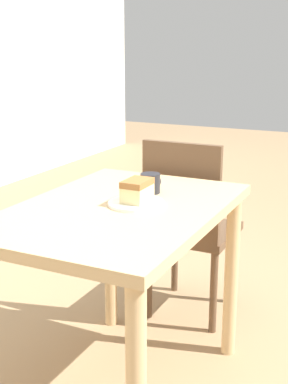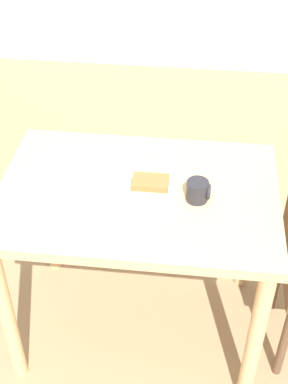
{
  "view_description": "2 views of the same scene",
  "coord_description": "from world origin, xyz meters",
  "px_view_note": "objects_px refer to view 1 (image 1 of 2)",
  "views": [
    {
      "loc": [
        -1.54,
        -0.45,
        1.34
      ],
      "look_at": [
        0.09,
        0.34,
        0.84
      ],
      "focal_mm": 50.0,
      "sensor_mm": 36.0,
      "label": 1
    },
    {
      "loc": [
        0.28,
        -1.05,
        2.0
      ],
      "look_at": [
        0.11,
        0.41,
        0.79
      ],
      "focal_mm": 50.0,
      "sensor_mm": 36.0,
      "label": 2
    }
  ],
  "objects_px": {
    "plate": "(136,203)",
    "cake_slice": "(137,190)",
    "dining_table_near": "(119,239)",
    "chair_near_window": "(189,224)",
    "coffee_mug": "(151,183)"
  },
  "relations": [
    {
      "from": "dining_table_near",
      "to": "plate",
      "type": "bearing_deg",
      "value": -50.35
    },
    {
      "from": "dining_table_near",
      "to": "coffee_mug",
      "type": "height_order",
      "value": "coffee_mug"
    },
    {
      "from": "plate",
      "to": "coffee_mug",
      "type": "bearing_deg",
      "value": 7.97
    },
    {
      "from": "dining_table_near",
      "to": "cake_slice",
      "type": "bearing_deg",
      "value": -44.08
    },
    {
      "from": "plate",
      "to": "cake_slice",
      "type": "relative_size",
      "value": 1.64
    },
    {
      "from": "cake_slice",
      "to": "coffee_mug",
      "type": "xyz_separation_m",
      "value": [
        0.17,
        0.02,
        -0.01
      ]
    },
    {
      "from": "dining_table_near",
      "to": "chair_near_window",
      "type": "xyz_separation_m",
      "value": [
        0.7,
        -0.01,
        -0.16
      ]
    },
    {
      "from": "dining_table_near",
      "to": "coffee_mug",
      "type": "distance_m",
      "value": 0.27
    },
    {
      "from": "plate",
      "to": "cake_slice",
      "type": "height_order",
      "value": "cake_slice"
    },
    {
      "from": "dining_table_near",
      "to": "chair_near_window",
      "type": "height_order",
      "value": "chair_near_window"
    },
    {
      "from": "coffee_mug",
      "to": "plate",
      "type": "bearing_deg",
      "value": -172.03
    },
    {
      "from": "dining_table_near",
      "to": "coffee_mug",
      "type": "xyz_separation_m",
      "value": [
        0.22,
        -0.03,
        0.16
      ]
    },
    {
      "from": "plate",
      "to": "cake_slice",
      "type": "bearing_deg",
      "value": 3.83
    },
    {
      "from": "chair_near_window",
      "to": "plate",
      "type": "xyz_separation_m",
      "value": [
        -0.66,
        -0.04,
        0.29
      ]
    },
    {
      "from": "dining_table_near",
      "to": "plate",
      "type": "xyz_separation_m",
      "value": [
        0.04,
        -0.05,
        0.13
      ]
    }
  ]
}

